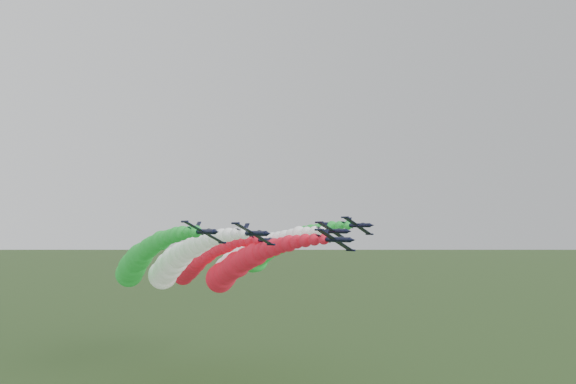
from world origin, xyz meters
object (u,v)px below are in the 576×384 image
(jet_inner_right, at_px, (243,259))
(jet_outer_left, at_px, (139,261))
(jet_trail, at_px, (196,263))
(jet_lead, at_px, (237,267))
(jet_inner_left, at_px, (175,262))
(jet_outer_right, at_px, (271,251))

(jet_inner_right, relative_size, jet_outer_left, 1.00)
(jet_inner_right, height_order, jet_trail, jet_inner_right)
(jet_inner_right, bearing_deg, jet_lead, -128.26)
(jet_inner_left, relative_size, jet_inner_right, 1.00)
(jet_inner_right, xyz_separation_m, jet_trail, (-6.57, 13.41, -1.47))
(jet_lead, height_order, jet_outer_right, jet_outer_right)
(jet_lead, bearing_deg, jet_inner_right, 51.74)
(jet_lead, distance_m, jet_trail, 23.18)
(jet_outer_left, distance_m, jet_trail, 23.35)
(jet_outer_right, bearing_deg, jet_inner_right, -157.68)
(jet_trail, bearing_deg, jet_lead, -92.76)
(jet_trail, bearing_deg, jet_inner_right, -63.90)
(jet_inner_right, distance_m, jet_outer_left, 27.46)
(jet_lead, bearing_deg, jet_outer_left, 147.37)
(jet_inner_left, xyz_separation_m, jet_inner_right, (20.60, 2.90, 0.02))
(jet_outer_right, relative_size, jet_trail, 1.00)
(jet_lead, xyz_separation_m, jet_inner_left, (-12.92, 6.84, 1.16))
(jet_lead, height_order, jet_inner_right, jet_inner_right)
(jet_trail, bearing_deg, jet_outer_left, -152.97)
(jet_inner_left, distance_m, jet_trail, 21.57)
(jet_lead, relative_size, jet_trail, 1.01)
(jet_lead, distance_m, jet_outer_left, 23.35)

